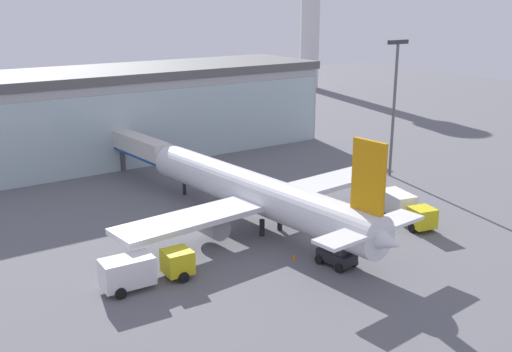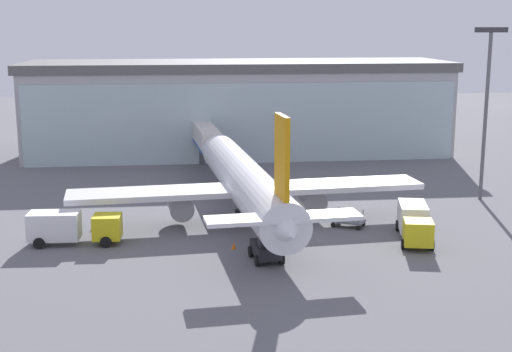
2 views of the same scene
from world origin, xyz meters
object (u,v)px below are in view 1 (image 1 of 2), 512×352
at_px(control_tower, 310,7).
at_px(baggage_cart, 343,214).
at_px(catering_truck, 144,269).
at_px(safety_cone_nose, 294,256).
at_px(apron_light_mast, 395,96).
at_px(safety_cone_wingtip, 138,262).
at_px(airplane, 258,194).
at_px(fuel_truck, 405,208).
at_px(jet_bridge, 138,147).
at_px(pushback_tug, 338,255).

bearing_deg(control_tower, baggage_cart, -126.46).
bearing_deg(catering_truck, safety_cone_nose, -9.15).
height_order(apron_light_mast, safety_cone_nose, apron_light_mast).
distance_m(catering_truck, safety_cone_wingtip, 4.26).
height_order(apron_light_mast, catering_truck, apron_light_mast).
height_order(airplane, catering_truck, airplane).
distance_m(apron_light_mast, fuel_truck, 18.85).
height_order(airplane, fuel_truck, airplane).
distance_m(jet_bridge, airplane, 22.61).
distance_m(fuel_truck, pushback_tug, 13.39).
height_order(airplane, safety_cone_nose, airplane).
distance_m(jet_bridge, control_tower, 87.18).
relative_size(apron_light_mast, airplane, 0.49).
bearing_deg(catering_truck, airplane, 23.17).
xyz_separation_m(fuel_truck, pushback_tug, (-12.68, -4.28, -0.49)).
bearing_deg(airplane, control_tower, -47.26).
height_order(fuel_truck, safety_cone_nose, fuel_truck).
height_order(airplane, baggage_cart, airplane).
bearing_deg(safety_cone_nose, pushback_tug, -53.67).
height_order(fuel_truck, safety_cone_wingtip, fuel_truck).
relative_size(baggage_cart, pushback_tug, 0.95).
bearing_deg(safety_cone_nose, jet_bridge, 92.38).
xyz_separation_m(fuel_truck, safety_cone_nose, (-14.93, -1.22, -1.19)).
bearing_deg(safety_cone_wingtip, catering_truck, -105.95).
height_order(apron_light_mast, pushback_tug, apron_light_mast).
height_order(jet_bridge, pushback_tug, jet_bridge).
bearing_deg(apron_light_mast, control_tower, 58.86).
xyz_separation_m(fuel_truck, safety_cone_wingtip, (-26.65, 5.27, -1.19)).
height_order(jet_bridge, baggage_cart, jet_bridge).
bearing_deg(baggage_cart, safety_cone_wingtip, 26.81).
bearing_deg(pushback_tug, apron_light_mast, -61.86).
relative_size(control_tower, catering_truck, 4.60).
bearing_deg(pushback_tug, fuel_truck, -78.77).
xyz_separation_m(apron_light_mast, pushback_tug, (-23.63, -16.88, -9.25)).
bearing_deg(airplane, apron_light_mast, -82.57).
relative_size(catering_truck, fuel_truck, 0.97).
relative_size(apron_light_mast, catering_truck, 2.31).
bearing_deg(safety_cone_wingtip, baggage_cart, -3.09).
relative_size(fuel_truck, safety_cone_nose, 13.81).
relative_size(catering_truck, safety_cone_wingtip, 13.41).
xyz_separation_m(catering_truck, baggage_cart, (23.21, 2.73, -0.97)).
xyz_separation_m(jet_bridge, fuel_truck, (16.21, -29.34, -2.62)).
bearing_deg(baggage_cart, airplane, 11.65).
distance_m(apron_light_mast, baggage_cart, 20.20).
bearing_deg(fuel_truck, baggage_cart, -119.92).
bearing_deg(baggage_cart, fuel_truck, 168.17).
bearing_deg(safety_cone_wingtip, safety_cone_nose, -28.97).
height_order(control_tower, safety_cone_wingtip, control_tower).
xyz_separation_m(baggage_cart, pushback_tug, (-8.11, -8.36, 0.47)).
distance_m(airplane, pushback_tug, 11.50).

